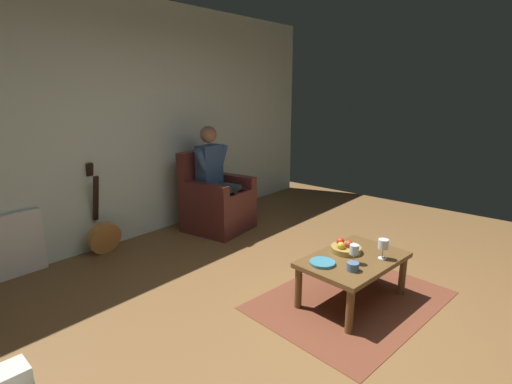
% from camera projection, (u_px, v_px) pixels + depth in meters
% --- Properties ---
extents(ground_plane, '(7.40, 7.40, 0.00)m').
position_uv_depth(ground_plane, '(349.00, 329.00, 2.95)').
color(ground_plane, brown).
extents(wall_back, '(6.57, 0.06, 2.78)m').
position_uv_depth(wall_back, '(122.00, 123.00, 4.45)').
color(wall_back, silver).
rests_on(wall_back, ground).
extents(rug, '(1.73, 1.35, 0.01)m').
position_uv_depth(rug, '(351.00, 300.00, 3.35)').
color(rug, brown).
rests_on(rug, ground).
extents(armchair, '(0.80, 0.81, 1.01)m').
position_uv_depth(armchair, '(216.00, 203.00, 5.00)').
color(armchair, '#50221F').
rests_on(armchair, ground).
extents(person_seated, '(0.61, 0.58, 1.32)m').
position_uv_depth(person_seated, '(216.00, 175.00, 4.90)').
color(person_seated, '#324D76').
rests_on(person_seated, ground).
extents(coffee_table, '(0.98, 0.68, 0.40)m').
position_uv_depth(coffee_table, '(353.00, 264.00, 3.27)').
color(coffee_table, brown).
rests_on(coffee_table, ground).
extents(guitar, '(0.36, 0.28, 1.00)m').
position_uv_depth(guitar, '(103.00, 234.00, 4.28)').
color(guitar, '#B67639').
rests_on(guitar, ground).
extents(radiator, '(0.59, 0.06, 0.63)m').
position_uv_depth(radiator, '(11.00, 246.00, 3.70)').
color(radiator, white).
rests_on(radiator, ground).
extents(wine_glass_near, '(0.07, 0.07, 0.16)m').
position_uv_depth(wine_glass_near, '(354.00, 251.00, 3.12)').
color(wine_glass_near, silver).
rests_on(wine_glass_near, coffee_table).
extents(wine_glass_far, '(0.08, 0.08, 0.17)m').
position_uv_depth(wine_glass_far, '(384.00, 245.00, 3.20)').
color(wine_glass_far, silver).
rests_on(wine_glass_far, coffee_table).
extents(fruit_bowl, '(0.26, 0.26, 0.11)m').
position_uv_depth(fruit_bowl, '(345.00, 248.00, 3.36)').
color(fruit_bowl, olive).
rests_on(fruit_bowl, coffee_table).
extents(decorative_dish, '(0.21, 0.21, 0.02)m').
position_uv_depth(decorative_dish, '(322.00, 263.00, 3.13)').
color(decorative_dish, teal).
rests_on(decorative_dish, coffee_table).
extents(candle_jar, '(0.10, 0.10, 0.07)m').
position_uv_depth(candle_jar, '(353.00, 267.00, 3.01)').
color(candle_jar, '#46658C').
rests_on(candle_jar, coffee_table).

